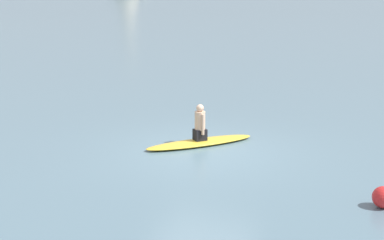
# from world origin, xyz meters

# --- Properties ---
(ground_plane) EXTENTS (400.00, 400.00, 0.00)m
(ground_plane) POSITION_xyz_m (0.00, 0.00, 0.00)
(ground_plane) COLOR slate
(surfboard) EXTENTS (2.44, 2.65, 0.12)m
(surfboard) POSITION_xyz_m (-0.32, 0.52, 0.06)
(surfboard) COLOR gold
(surfboard) RESTS_ON ground
(person_paddler) EXTENTS (0.39, 0.39, 0.93)m
(person_paddler) POSITION_xyz_m (-0.32, 0.52, 0.54)
(person_paddler) COLOR black
(person_paddler) RESTS_ON surfboard
(buoy_marker) EXTENTS (0.41, 0.41, 0.41)m
(buoy_marker) POSITION_xyz_m (4.42, -2.03, 0.21)
(buoy_marker) COLOR red
(buoy_marker) RESTS_ON ground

